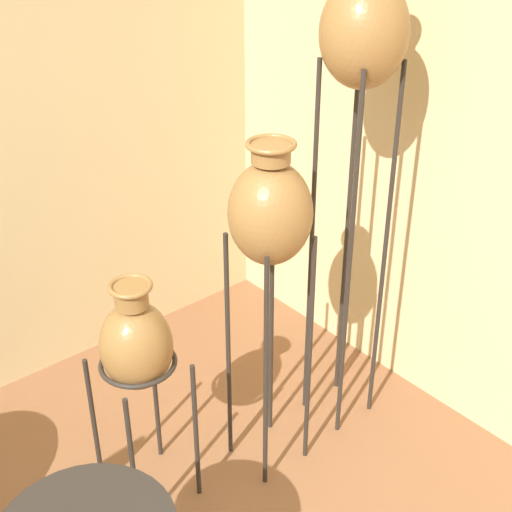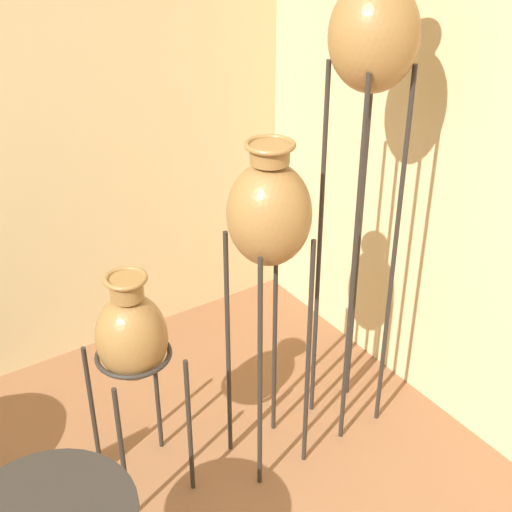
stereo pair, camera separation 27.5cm
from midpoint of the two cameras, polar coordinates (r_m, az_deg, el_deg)
The scene contains 3 objects.
vase_stand_tall at distance 2.74m, azimuth 12.31°, elevation 16.06°, with size 0.33×0.33×2.09m.
vase_stand_medium at distance 2.63m, azimuth 4.05°, elevation 2.97°, with size 0.32×0.32×1.48m.
vase_stand_short at distance 2.74m, azimuth -7.08°, elevation -6.66°, with size 0.31×0.31×1.03m.
Camera 2 is at (-0.14, -1.06, 2.37)m, focal length 50.00 mm.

